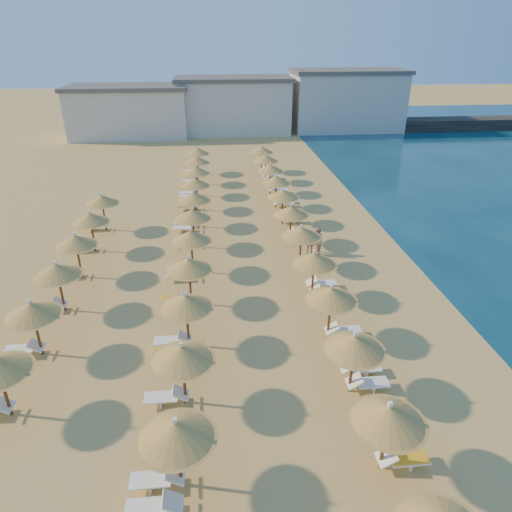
{
  "coord_description": "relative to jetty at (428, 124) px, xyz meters",
  "views": [
    {
      "loc": [
        -1.87,
        -18.62,
        12.33
      ],
      "look_at": [
        0.35,
        4.0,
        1.3
      ],
      "focal_mm": 32.0,
      "sensor_mm": 36.0,
      "label": 1
    }
  ],
  "objects": [
    {
      "name": "hotel_blocks",
      "position": [
        -26.19,
        0.64,
        2.95
      ],
      "size": [
        45.47,
        10.43,
        8.1
      ],
      "color": "beige",
      "rests_on": "ground"
    },
    {
      "name": "parasol_row_east",
      "position": [
        -26.39,
        -39.31,
        1.45
      ],
      "size": [
        2.4,
        40.68,
        2.71
      ],
      "color": "brown",
      "rests_on": "ground"
    },
    {
      "name": "parasol_row_west",
      "position": [
        -32.62,
        -39.31,
        1.45
      ],
      "size": [
        2.4,
        40.68,
        2.71
      ],
      "color": "brown",
      "rests_on": "ground"
    },
    {
      "name": "ground",
      "position": [
        -29.4,
        -45.97,
        -0.75
      ],
      "size": [
        220.0,
        220.0,
        0.0
      ],
      "primitive_type": "plane",
      "color": "tan",
      "rests_on": "ground"
    },
    {
      "name": "parasol_row_inland",
      "position": [
        -38.87,
        -42.78,
        1.45
      ],
      "size": [
        2.4,
        19.8,
        2.71
      ],
      "color": "brown",
      "rests_on": "ground"
    },
    {
      "name": "loungers",
      "position": [
        -30.99,
        -39.99,
        -0.41
      ],
      "size": [
        15.51,
        38.89,
        0.66
      ],
      "color": "white",
      "rests_on": "ground"
    },
    {
      "name": "beachgoer_c",
      "position": [
        -25.49,
        -39.46,
        0.1
      ],
      "size": [
        1.08,
        0.71,
        1.7
      ],
      "primitive_type": "imported",
      "rotation": [
        0.0,
        0.0,
        -0.33
      ],
      "color": "tan",
      "rests_on": "ground"
    },
    {
      "name": "jetty",
      "position": [
        0.0,
        0.0,
        0.0
      ],
      "size": [
        30.05,
        4.41,
        1.5
      ],
      "primitive_type": "cube",
      "rotation": [
        0.0,
        0.0,
        0.01
      ],
      "color": "black",
      "rests_on": "ground"
    },
    {
      "name": "beachgoer_b",
      "position": [
        -25.0,
        -39.36,
        0.11
      ],
      "size": [
        0.68,
        0.86,
        1.73
      ],
      "primitive_type": "imported",
      "rotation": [
        0.0,
        0.0,
        -1.54
      ],
      "color": "tan",
      "rests_on": "ground"
    }
  ]
}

